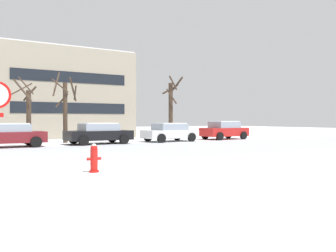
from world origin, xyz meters
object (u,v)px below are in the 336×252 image
at_px(parked_car_black, 99,133).
at_px(parked_car_white, 170,132).
at_px(parked_car_red, 224,130).
at_px(parked_car_maroon, 10,135).
at_px(fire_hydrant, 94,158).

relative_size(parked_car_black, parked_car_white, 1.05).
relative_size(parked_car_white, parked_car_red, 1.03).
bearing_deg(parked_car_white, parked_car_black, 178.32).
distance_m(parked_car_maroon, parked_car_red, 16.17).
bearing_deg(fire_hydrant, parked_car_black, 69.61).
distance_m(parked_car_maroon, parked_car_white, 10.78).
distance_m(parked_car_maroon, parked_car_black, 5.39).
bearing_deg(parked_car_black, parked_car_white, -1.68).
distance_m(fire_hydrant, parked_car_white, 15.34).
distance_m(fire_hydrant, parked_car_black, 12.74).
height_order(fire_hydrant, parked_car_maroon, parked_car_maroon).
xyz_separation_m(fire_hydrant, parked_car_maroon, (-0.96, 11.92, 0.28)).
xyz_separation_m(parked_car_maroon, parked_car_red, (16.17, 0.11, 0.04)).
bearing_deg(parked_car_maroon, parked_car_black, 0.22).
xyz_separation_m(fire_hydrant, parked_car_black, (4.44, 11.94, 0.28)).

